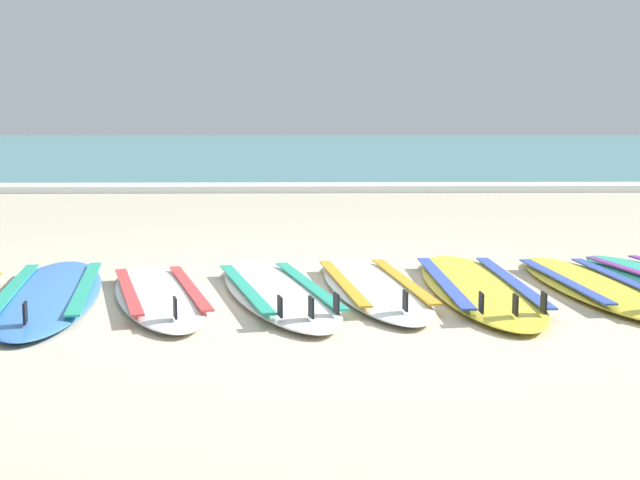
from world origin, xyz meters
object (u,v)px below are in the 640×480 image
object	(u,v)px
surfboard_6	(591,285)
surfboard_4	(373,286)
surfboard_1	(50,293)
surfboard_3	(277,291)
surfboard_5	(477,286)
surfboard_2	(159,294)

from	to	relation	value
surfboard_6	surfboard_4	bearing A→B (deg)	-179.35
surfboard_1	surfboard_3	distance (m)	1.42
surfboard_4	surfboard_5	distance (m)	0.68
surfboard_1	surfboard_5	size ratio (longest dim) A/B	1.01
surfboard_1	surfboard_4	bearing A→B (deg)	4.96
surfboard_4	surfboard_3	bearing A→B (deg)	-165.98
surfboard_2	surfboard_5	size ratio (longest dim) A/B	0.86
surfboard_2	surfboard_4	world-z (taller)	same
surfboard_1	surfboard_2	world-z (taller)	same
surfboard_2	surfboard_6	size ratio (longest dim) A/B	0.96
surfboard_2	surfboard_4	size ratio (longest dim) A/B	0.94
surfboard_6	surfboard_5	bearing A→B (deg)	-177.84
surfboard_2	surfboard_4	xyz separation A→B (m)	(1.35, 0.23, -0.00)
surfboard_1	surfboard_4	distance (m)	2.05
surfboard_1	surfboard_4	xyz separation A→B (m)	(2.05, 0.18, 0.00)
surfboard_6	surfboard_1	bearing A→B (deg)	-176.82
surfboard_4	surfboard_5	size ratio (longest dim) A/B	0.91
surfboard_2	surfboard_6	world-z (taller)	same
surfboard_3	surfboard_1	bearing A→B (deg)	-179.11
surfboard_1	surfboard_2	size ratio (longest dim) A/B	1.17
surfboard_3	surfboard_4	world-z (taller)	same
surfboard_3	surfboard_5	bearing A→B (deg)	6.26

